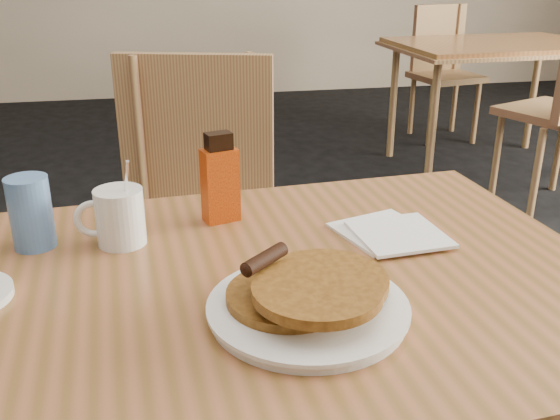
% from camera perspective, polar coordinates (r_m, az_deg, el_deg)
% --- Properties ---
extents(main_table, '(1.27, 0.90, 0.75)m').
position_cam_1_polar(main_table, '(1.00, -3.20, -8.51)').
color(main_table, '#9F5E38').
rests_on(main_table, floor).
extents(neighbor_table, '(1.21, 0.85, 0.75)m').
position_cam_1_polar(neighbor_table, '(3.94, 19.07, 13.69)').
color(neighbor_table, '#9F5E38').
rests_on(neighbor_table, floor).
extents(chair_main_far, '(0.54, 0.55, 0.97)m').
position_cam_1_polar(chair_main_far, '(1.75, -7.17, 0.76)').
color(chair_main_far, tan).
rests_on(chair_main_far, floor).
extents(chair_neighbor_far, '(0.48, 0.48, 0.90)m').
position_cam_1_polar(chair_neighbor_far, '(4.60, 14.61, 13.13)').
color(chair_neighbor_far, tan).
rests_on(chair_neighbor_far, floor).
extents(pancake_plate, '(0.28, 0.28, 0.08)m').
position_cam_1_polar(pancake_plate, '(0.88, 2.62, -8.17)').
color(pancake_plate, white).
rests_on(pancake_plate, main_table).
extents(coffee_mug, '(0.12, 0.08, 0.16)m').
position_cam_1_polar(coffee_mug, '(1.11, -14.56, -0.53)').
color(coffee_mug, white).
rests_on(coffee_mug, main_table).
extents(syrup_bottle, '(0.07, 0.06, 0.17)m').
position_cam_1_polar(syrup_bottle, '(1.17, -5.50, 2.69)').
color(syrup_bottle, maroon).
rests_on(syrup_bottle, main_table).
extents(napkin_stack, '(0.20, 0.20, 0.01)m').
position_cam_1_polar(napkin_stack, '(1.14, 10.12, -2.07)').
color(napkin_stack, white).
rests_on(napkin_stack, main_table).
extents(blue_tumbler, '(0.08, 0.08, 0.13)m').
position_cam_1_polar(blue_tumbler, '(1.14, -21.83, -0.22)').
color(blue_tumbler, '#507CBC').
rests_on(blue_tumbler, main_table).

